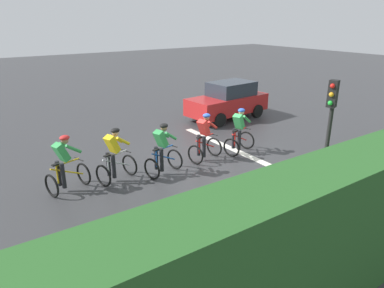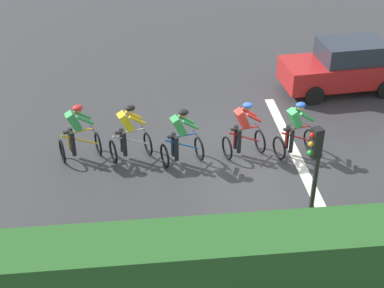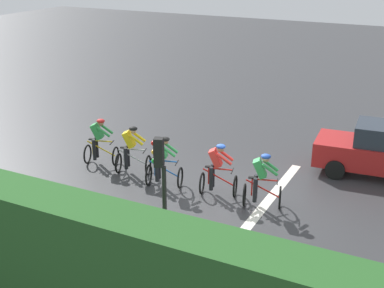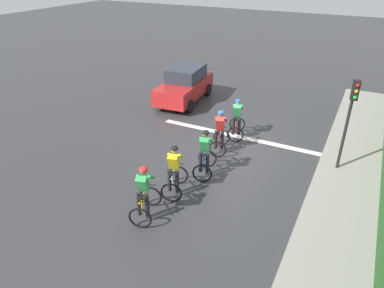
% 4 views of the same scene
% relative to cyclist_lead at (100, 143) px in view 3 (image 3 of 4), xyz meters
% --- Properties ---
extents(ground_plane, '(80.00, 80.00, 0.00)m').
position_rel_cyclist_lead_xyz_m(ground_plane, '(-0.54, -4.93, -0.80)').
color(ground_plane, '#333335').
extents(sidewalk_kerb, '(2.80, 22.78, 0.12)m').
position_rel_cyclist_lead_xyz_m(sidewalk_kerb, '(-5.37, -2.93, -0.74)').
color(sidewalk_kerb, gray).
rests_on(sidewalk_kerb, ground).
extents(stone_wall_low, '(0.44, 22.78, 0.48)m').
position_rel_cyclist_lead_xyz_m(stone_wall_low, '(-6.27, -2.93, -0.56)').
color(stone_wall_low, tan).
rests_on(stone_wall_low, ground).
extents(hedge_wall, '(1.10, 22.78, 2.55)m').
position_rel_cyclist_lead_xyz_m(hedge_wall, '(-6.57, -2.93, 0.48)').
color(hedge_wall, '#265623').
rests_on(hedge_wall, ground).
extents(road_marking_stop_line, '(7.00, 0.30, 0.01)m').
position_rel_cyclist_lead_xyz_m(road_marking_stop_line, '(-0.54, -6.12, -0.79)').
color(road_marking_stop_line, silver).
rests_on(road_marking_stop_line, ground).
extents(cyclist_lead, '(0.95, 1.23, 1.66)m').
position_rel_cyclist_lead_xyz_m(cyclist_lead, '(0.00, 0.00, 0.00)').
color(cyclist_lead, black).
rests_on(cyclist_lead, ground).
extents(cyclist_second, '(0.97, 1.23, 1.66)m').
position_rel_cyclist_lead_xyz_m(cyclist_second, '(-0.17, -1.41, 0.00)').
color(cyclist_second, black).
rests_on(cyclist_second, ground).
extents(cyclist_mid, '(0.94, 1.22, 1.66)m').
position_rel_cyclist_lead_xyz_m(cyclist_mid, '(-0.55, -2.82, 0.00)').
color(cyclist_mid, black).
rests_on(cyclist_mid, ground).
extents(cyclist_fourth, '(0.92, 1.21, 1.66)m').
position_rel_cyclist_lead_xyz_m(cyclist_fourth, '(-0.34, -4.59, 0.00)').
color(cyclist_fourth, black).
rests_on(cyclist_fourth, ground).
extents(cyclist_trailing, '(0.96, 1.23, 1.66)m').
position_rel_cyclist_lead_xyz_m(cyclist_trailing, '(-0.48, -6.04, 0.00)').
color(cyclist_trailing, black).
rests_on(cyclist_trailing, ground).
extents(car_red, '(2.14, 4.23, 1.76)m').
position_rel_cyclist_lead_xyz_m(car_red, '(3.42, -8.78, 0.08)').
color(car_red, '#B21E1E').
rests_on(car_red, ground).
extents(traffic_light_near_crossing, '(0.25, 0.30, 3.34)m').
position_rel_cyclist_lead_xyz_m(traffic_light_near_crossing, '(-4.62, -5.17, 1.43)').
color(traffic_light_near_crossing, black).
rests_on(traffic_light_near_crossing, ground).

